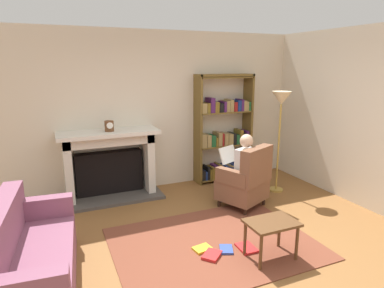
{
  "coord_description": "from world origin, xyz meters",
  "views": [
    {
      "loc": [
        -1.7,
        -2.97,
        2.14
      ],
      "look_at": [
        0.1,
        1.2,
        1.05
      ],
      "focal_mm": 31.15,
      "sensor_mm": 36.0,
      "label": 1
    }
  ],
  "objects_px": {
    "bookshelf": "(223,132)",
    "sofa_floral": "(28,260)",
    "seated_reader": "(240,167)",
    "side_table": "(271,227)",
    "mantel_clock": "(109,126)",
    "floor_lamp": "(281,107)",
    "armchair_reading": "(246,181)",
    "fireplace": "(110,162)"
  },
  "relations": [
    {
      "from": "mantel_clock",
      "to": "armchair_reading",
      "type": "height_order",
      "value": "mantel_clock"
    },
    {
      "from": "armchair_reading",
      "to": "seated_reader",
      "type": "bearing_deg",
      "value": -90.0
    },
    {
      "from": "floor_lamp",
      "to": "bookshelf",
      "type": "bearing_deg",
      "value": 123.67
    },
    {
      "from": "seated_reader",
      "to": "armchair_reading",
      "type": "bearing_deg",
      "value": 90.0
    },
    {
      "from": "fireplace",
      "to": "sofa_floral",
      "type": "xyz_separation_m",
      "value": [
        -1.14,
        -2.05,
        -0.27
      ]
    },
    {
      "from": "fireplace",
      "to": "side_table",
      "type": "xyz_separation_m",
      "value": [
        1.33,
        -2.53,
        -0.21
      ]
    },
    {
      "from": "side_table",
      "to": "floor_lamp",
      "type": "xyz_separation_m",
      "value": [
        1.36,
        1.69,
        1.07
      ]
    },
    {
      "from": "fireplace",
      "to": "seated_reader",
      "type": "bearing_deg",
      "value": -32.08
    },
    {
      "from": "bookshelf",
      "to": "fireplace",
      "type": "bearing_deg",
      "value": -179.1
    },
    {
      "from": "armchair_reading",
      "to": "sofa_floral",
      "type": "bearing_deg",
      "value": -8.61
    },
    {
      "from": "mantel_clock",
      "to": "sofa_floral",
      "type": "height_order",
      "value": "mantel_clock"
    },
    {
      "from": "seated_reader",
      "to": "side_table",
      "type": "xyz_separation_m",
      "value": [
        -0.45,
        -1.42,
        -0.24
      ]
    },
    {
      "from": "side_table",
      "to": "bookshelf",
      "type": "bearing_deg",
      "value": 73.12
    },
    {
      "from": "bookshelf",
      "to": "armchair_reading",
      "type": "xyz_separation_m",
      "value": [
        -0.28,
        -1.25,
        -0.5
      ]
    },
    {
      "from": "mantel_clock",
      "to": "bookshelf",
      "type": "distance_m",
      "value": 2.11
    },
    {
      "from": "fireplace",
      "to": "armchair_reading",
      "type": "xyz_separation_m",
      "value": [
        1.82,
        -1.22,
        -0.17
      ]
    },
    {
      "from": "sofa_floral",
      "to": "floor_lamp",
      "type": "distance_m",
      "value": 4.16
    },
    {
      "from": "floor_lamp",
      "to": "fireplace",
      "type": "bearing_deg",
      "value": 162.59
    },
    {
      "from": "seated_reader",
      "to": "sofa_floral",
      "type": "bearing_deg",
      "value": -6.43
    },
    {
      "from": "fireplace",
      "to": "seated_reader",
      "type": "xyz_separation_m",
      "value": [
        1.77,
        -1.11,
        0.03
      ]
    },
    {
      "from": "fireplace",
      "to": "seated_reader",
      "type": "relative_size",
      "value": 1.4
    },
    {
      "from": "sofa_floral",
      "to": "floor_lamp",
      "type": "bearing_deg",
      "value": -67.49
    },
    {
      "from": "mantel_clock",
      "to": "bookshelf",
      "type": "bearing_deg",
      "value": 3.72
    },
    {
      "from": "fireplace",
      "to": "floor_lamp",
      "type": "bearing_deg",
      "value": -17.41
    },
    {
      "from": "bookshelf",
      "to": "side_table",
      "type": "distance_m",
      "value": 2.73
    },
    {
      "from": "mantel_clock",
      "to": "armchair_reading",
      "type": "xyz_separation_m",
      "value": [
        1.81,
        -1.11,
        -0.78
      ]
    },
    {
      "from": "bookshelf",
      "to": "sofa_floral",
      "type": "distance_m",
      "value": 3.9
    },
    {
      "from": "floor_lamp",
      "to": "armchair_reading",
      "type": "bearing_deg",
      "value": -156.49
    },
    {
      "from": "side_table",
      "to": "floor_lamp",
      "type": "bearing_deg",
      "value": 51.11
    },
    {
      "from": "seated_reader",
      "to": "side_table",
      "type": "height_order",
      "value": "seated_reader"
    },
    {
      "from": "bookshelf",
      "to": "side_table",
      "type": "relative_size",
      "value": 3.52
    },
    {
      "from": "fireplace",
      "to": "mantel_clock",
      "type": "xyz_separation_m",
      "value": [
        0.01,
        -0.1,
        0.62
      ]
    },
    {
      "from": "side_table",
      "to": "mantel_clock",
      "type": "bearing_deg",
      "value": 118.45
    },
    {
      "from": "bookshelf",
      "to": "sofa_floral",
      "type": "height_order",
      "value": "bookshelf"
    },
    {
      "from": "side_table",
      "to": "seated_reader",
      "type": "bearing_deg",
      "value": 72.49
    },
    {
      "from": "sofa_floral",
      "to": "side_table",
      "type": "relative_size",
      "value": 3.14
    },
    {
      "from": "armchair_reading",
      "to": "side_table",
      "type": "height_order",
      "value": "armchair_reading"
    },
    {
      "from": "mantel_clock",
      "to": "sofa_floral",
      "type": "xyz_separation_m",
      "value": [
        -1.15,
        -1.95,
        -0.89
      ]
    },
    {
      "from": "fireplace",
      "to": "bookshelf",
      "type": "relative_size",
      "value": 0.81
    },
    {
      "from": "bookshelf",
      "to": "mantel_clock",
      "type": "bearing_deg",
      "value": -176.28
    },
    {
      "from": "bookshelf",
      "to": "armchair_reading",
      "type": "relative_size",
      "value": 2.03
    },
    {
      "from": "bookshelf",
      "to": "side_table",
      "type": "height_order",
      "value": "bookshelf"
    }
  ]
}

